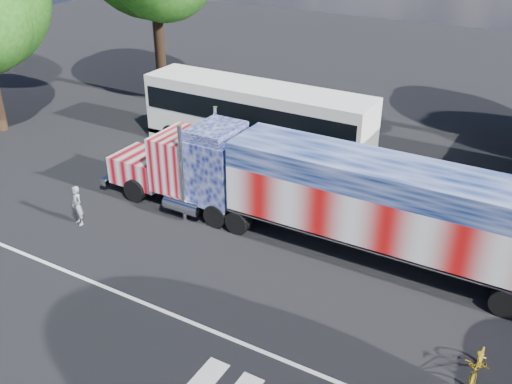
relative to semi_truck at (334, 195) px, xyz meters
The scene contains 6 objects.
ground 5.30m from the semi_truck, 129.73° to the right, with size 100.00×100.00×0.00m, color black.
lane_markings 7.91m from the semi_truck, 100.32° to the right, with size 30.00×2.67×0.01m.
semi_truck is the anchor object (origin of this frame).
coach_bus 9.86m from the semi_truck, 137.69° to the left, with size 12.81×2.98×3.73m.
woman 10.79m from the semi_truck, 158.72° to the right, with size 0.65×0.42×1.77m, color slate.
bicycle 8.16m from the semi_truck, 34.46° to the right, with size 0.65×1.86×0.98m, color gold.
Camera 1 is at (10.20, -14.65, 12.61)m, focal length 40.00 mm.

